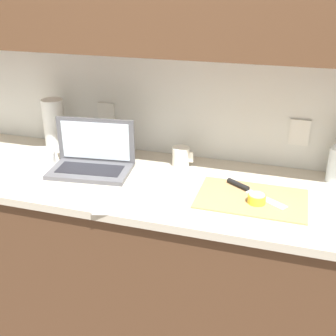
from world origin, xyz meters
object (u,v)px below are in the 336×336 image
Objects in this scene: bottle_green_soda at (335,161)px; bowl_white at (40,158)px; cutting_board at (252,199)px; lemon_half_cut at (257,199)px; measuring_cup at (181,157)px; paper_towel_roll at (54,124)px; knife at (245,188)px; laptop at (92,159)px.

bottle_green_soda is 1.46× the size of bowl_white.
lemon_half_cut reaches higher than cutting_board.
bowl_white is at bearing -164.86° from measuring_cup.
paper_towel_roll is at bearing 165.47° from cutting_board.
bottle_green_soda is at bearing 40.78° from cutting_board.
cutting_board is 2.04× the size of bottle_green_soda.
knife is 0.42m from bottle_green_soda.
bowl_white is 0.56× the size of paper_towel_roll.
laptop is at bearing 174.09° from cutting_board.
paper_towel_roll is (-1.08, 0.31, 0.10)m from lemon_half_cut.
cutting_board is (0.75, -0.08, -0.05)m from laptop.
laptop is 0.71m from knife.
bowl_white is at bearing 174.47° from lemon_half_cut.
knife is 2.57× the size of measuring_cup.
paper_towel_roll is (-1.02, 0.21, 0.11)m from knife.
knife is 1.23× the size of bottle_green_soda.
paper_towel_roll is at bearing -179.85° from bottle_green_soda.
bowl_white reaches higher than knife.
measuring_cup reaches higher than cutting_board.
bottle_green_soda is at bearing 46.37° from lemon_half_cut.
bowl_white reaches higher than cutting_board.
paper_towel_roll is at bearing 98.65° from bowl_white.
paper_towel_roll reaches higher than knife.
paper_towel_roll is at bearing 140.70° from laptop.
laptop is 0.89× the size of cutting_board.
measuring_cup is (-0.33, 0.18, 0.03)m from knife.
cutting_board is 2.99× the size of bowl_white.
cutting_board is 1.66× the size of knife.
knife is at bearing 120.43° from lemon_half_cut.
lemon_half_cut is 0.44m from bottle_green_soda.
measuring_cup is 0.70m from paper_towel_roll.
measuring_cup is 0.40× the size of paper_towel_roll.
bottle_green_soda reaches higher than bowl_white.
knife is (0.71, -0.02, -0.04)m from laptop.
measuring_cup is 0.68m from bowl_white.
cutting_board is 4.26× the size of measuring_cup.
laptop reaches higher than lemon_half_cut.
paper_towel_roll is at bearing 163.99° from lemon_half_cut.
bottle_green_soda is at bearing 2.80° from measuring_cup.
lemon_half_cut is at bearing -57.40° from cutting_board.
measuring_cup is at bearing 146.33° from cutting_board.
lemon_half_cut is (0.02, -0.04, 0.02)m from cutting_board.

